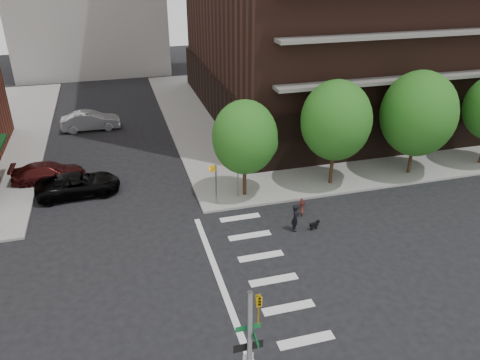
# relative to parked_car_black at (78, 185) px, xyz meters

# --- Properties ---
(ground) EXTENTS (120.00, 120.00, 0.00)m
(ground) POSITION_rel_parked_car_black_xyz_m (6.21, -11.59, -0.72)
(ground) COLOR black
(ground) RESTS_ON ground
(sidewalk_ne) EXTENTS (39.00, 33.00, 0.15)m
(sidewalk_ne) POSITION_rel_parked_car_black_xyz_m (26.71, 11.91, -0.65)
(sidewalk_ne) COLOR gray
(sidewalk_ne) RESTS_ON ground
(crosswalk) EXTENTS (3.85, 13.00, 0.01)m
(crosswalk) POSITION_rel_parked_car_black_xyz_m (8.41, -11.59, -0.72)
(crosswalk) COLOR silver
(crosswalk) RESTS_ON ground
(tree_a) EXTENTS (4.00, 4.00, 5.90)m
(tree_a) POSITION_rel_parked_car_black_xyz_m (10.21, -3.09, 3.32)
(tree_a) COLOR #301E11
(tree_a) RESTS_ON sidewalk_ne
(tree_b) EXTENTS (4.50, 4.50, 6.65)m
(tree_b) POSITION_rel_parked_car_black_xyz_m (16.21, -3.09, 3.82)
(tree_b) COLOR #301E11
(tree_b) RESTS_ON sidewalk_ne
(tree_c) EXTENTS (5.00, 5.00, 6.80)m
(tree_c) POSITION_rel_parked_car_black_xyz_m (22.21, -3.09, 3.72)
(tree_c) COLOR #301E11
(tree_c) RESTS_ON sidewalk_ne
(pedestrian_signal) EXTENTS (2.18, 0.67, 2.60)m
(pedestrian_signal) POSITION_rel_parked_car_black_xyz_m (8.52, -3.67, 1.13)
(pedestrian_signal) COLOR slate
(pedestrian_signal) RESTS_ON sidewalk_ne
(parked_car_black) EXTENTS (2.64, 5.31, 1.45)m
(parked_car_black) POSITION_rel_parked_car_black_xyz_m (0.00, 0.00, 0.00)
(parked_car_black) COLOR black
(parked_car_black) RESTS_ON ground
(parked_car_maroon) EXTENTS (2.00, 4.77, 1.38)m
(parked_car_maroon) POSITION_rel_parked_car_black_xyz_m (-1.99, 2.45, -0.04)
(parked_car_maroon) COLOR #3D1010
(parked_car_maroon) RESTS_ON ground
(parked_car_silver) EXTENTS (1.73, 4.94, 1.63)m
(parked_car_silver) POSITION_rel_parked_car_black_xyz_m (0.71, 12.23, 0.09)
(parked_car_silver) COLOR #A3A6AB
(parked_car_silver) RESTS_ON ground
(scooter) EXTENTS (1.13, 1.75, 0.87)m
(scooter) POSITION_rel_parked_car_black_xyz_m (13.04, -5.83, -0.29)
(scooter) COLOR #9C2F26
(scooter) RESTS_ON ground
(dog_walker) EXTENTS (0.68, 0.55, 1.63)m
(dog_walker) POSITION_rel_parked_car_black_xyz_m (11.82, -7.73, 0.09)
(dog_walker) COLOR black
(dog_walker) RESTS_ON ground
(dog) EXTENTS (0.61, 0.27, 0.51)m
(dog) POSITION_rel_parked_car_black_xyz_m (12.93, -7.93, -0.40)
(dog) COLOR black
(dog) RESTS_ON ground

